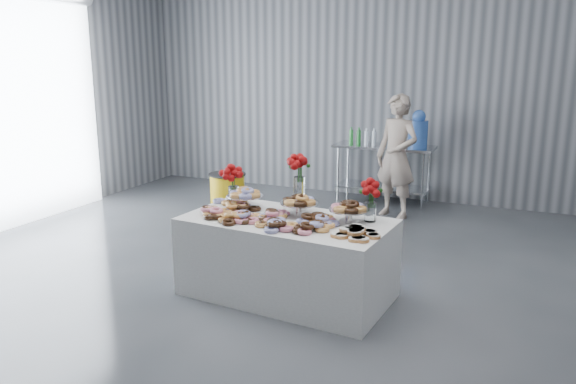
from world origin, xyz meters
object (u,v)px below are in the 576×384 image
object	(u,v)px
water_jug	(418,131)
prep_table	(384,163)
display_table	(287,257)
trash_barrel	(228,197)
person	(397,157)

from	to	relation	value
water_jug	prep_table	bearing A→B (deg)	180.00
display_table	prep_table	xyz separation A→B (m)	(-0.06, 3.79, 0.24)
water_jug	trash_barrel	world-z (taller)	water_jug
prep_table	trash_barrel	bearing A→B (deg)	-133.81
prep_table	person	world-z (taller)	person
person	trash_barrel	bearing A→B (deg)	-131.07
person	trash_barrel	xyz separation A→B (m)	(-2.08, -1.10, -0.53)
prep_table	water_jug	size ratio (longest dim) A/B	2.71
water_jug	trash_barrel	bearing A→B (deg)	-141.05
display_table	trash_barrel	xyz separation A→B (m)	(-1.78, 2.00, -0.05)
person	prep_table	bearing A→B (deg)	137.93
trash_barrel	water_jug	bearing A→B (deg)	38.95
prep_table	person	distance (m)	0.82
person	water_jug	bearing A→B (deg)	99.46
water_jug	person	world-z (taller)	person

